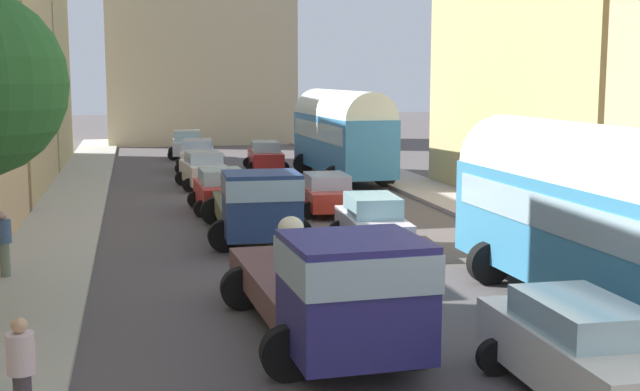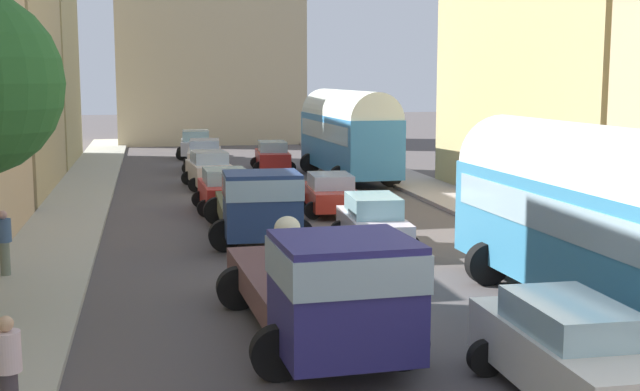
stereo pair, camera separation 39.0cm
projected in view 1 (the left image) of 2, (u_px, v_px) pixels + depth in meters
The scene contains 20 objects.
ground_plane at pixel (275, 213), 30.17m from camera, with size 154.00×154.00×0.00m, color #504A4A.
sidewalk_left at pixel (65, 218), 28.60m from camera, with size 2.50×70.00×0.14m, color #ACAB9B.
sidewalk_right at pixel (464, 204), 31.72m from camera, with size 2.50×70.00×0.14m, color #9C9290.
building_left_4 at pixel (11, 44), 45.16m from camera, with size 5.85×10.11×13.02m.
building_right_2 at pixel (564, 43), 31.90m from camera, with size 5.48×14.37×12.23m.
distant_church at pixel (200, 55), 60.39m from camera, with size 13.11×6.97×18.52m.
parked_bus_0 at pixel (607, 212), 17.00m from camera, with size 3.41×9.86×3.92m.
parked_bus_1 at pixel (342, 130), 39.36m from camera, with size 3.52×9.46×4.21m.
cargo_truck_0 at pixel (332, 285), 14.91m from camera, with size 3.24×7.31×2.34m.
cargo_truck_1 at pixel (255, 202), 24.91m from camera, with size 3.10×7.32×2.26m.
car_0 at pixel (222, 190), 30.39m from camera, with size 2.35×3.69×1.55m.
car_1 at pixel (203, 170), 36.70m from camera, with size 2.39×4.06×1.60m.
car_2 at pixel (198, 155), 42.93m from camera, with size 2.46×4.31×1.63m.
car_3 at pixel (188, 145), 49.73m from camera, with size 2.46×3.85×1.63m.
car_4 at pixel (579, 350), 12.66m from camera, with size 2.16×4.31×1.59m.
car_5 at pixel (372, 222), 23.93m from camera, with size 2.27×4.01×1.53m.
car_6 at pixel (327, 193), 30.01m from camera, with size 2.34×3.88×1.42m.
car_7 at pixel (265, 156), 43.17m from camera, with size 2.30×4.03×1.52m.
pedestrian_2 at pixel (22, 374), 11.09m from camera, with size 0.46×0.46×1.78m.
pedestrian_3 at pixel (4, 242), 19.98m from camera, with size 0.46×0.46×1.72m.
Camera 1 is at (-4.88, -2.41, 4.93)m, focal length 47.16 mm.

